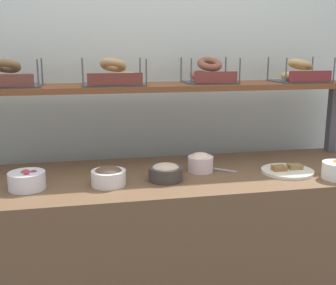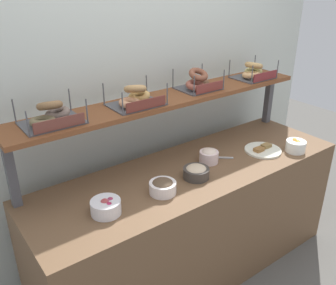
# 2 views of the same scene
# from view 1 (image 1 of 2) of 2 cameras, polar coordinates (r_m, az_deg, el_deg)

# --- Properties ---
(back_wall) EXTENTS (3.43, 0.06, 2.40)m
(back_wall) POSITION_cam_1_polar(r_m,az_deg,el_deg) (2.59, -2.01, 6.70)
(back_wall) COLOR silver
(back_wall) RESTS_ON ground_plane
(deli_counter) EXTENTS (2.23, 0.70, 0.85)m
(deli_counter) POSITION_cam_1_polar(r_m,az_deg,el_deg) (2.29, 0.53, -14.51)
(deli_counter) COLOR brown
(deli_counter) RESTS_ON ground_plane
(shelf_riser_right) EXTENTS (0.05, 0.05, 0.40)m
(shelf_riser_right) POSITION_cam_1_polar(r_m,az_deg,el_deg) (2.73, 21.44, 2.97)
(shelf_riser_right) COLOR #4C4C51
(shelf_riser_right) RESTS_ON deli_counter
(upper_shelf) EXTENTS (2.19, 0.32, 0.03)m
(upper_shelf) POSITION_cam_1_polar(r_m,az_deg,el_deg) (2.31, -0.85, 7.59)
(upper_shelf) COLOR brown
(upper_shelf) RESTS_ON shelf_riser_left
(bowl_chocolate_spread) EXTENTS (0.16, 0.16, 0.09)m
(bowl_chocolate_spread) POSITION_cam_1_polar(r_m,az_deg,el_deg) (1.96, -8.09, -4.53)
(bowl_chocolate_spread) COLOR white
(bowl_chocolate_spread) RESTS_ON deli_counter
(bowl_potato_salad) EXTENTS (0.13, 0.13, 0.10)m
(bowl_potato_salad) POSITION_cam_1_polar(r_m,az_deg,el_deg) (2.16, 4.45, -2.68)
(bowl_potato_salad) COLOR silver
(bowl_potato_salad) RESTS_ON deli_counter
(bowl_beet_salad) EXTENTS (0.16, 0.16, 0.09)m
(bowl_beet_salad) POSITION_cam_1_polar(r_m,az_deg,el_deg) (2.00, -18.62, -4.83)
(bowl_beet_salad) COLOR white
(bowl_beet_salad) RESTS_ON deli_counter
(bowl_tuna_salad) EXTENTS (0.17, 0.17, 0.08)m
(bowl_tuna_salad) POSITION_cam_1_polar(r_m,az_deg,el_deg) (2.02, -0.33, -4.03)
(bowl_tuna_salad) COLOR #3C3833
(bowl_tuna_salad) RESTS_ON deli_counter
(serving_plate_white) EXTENTS (0.26, 0.26, 0.04)m
(serving_plate_white) POSITION_cam_1_polar(r_m,az_deg,el_deg) (2.23, 15.91, -3.71)
(serving_plate_white) COLOR white
(serving_plate_white) RESTS_ON deli_counter
(serving_spoon_near_plate) EXTENTS (0.15, 0.12, 0.01)m
(serving_spoon_near_plate) POSITION_cam_1_polar(r_m,az_deg,el_deg) (2.21, 6.34, -3.54)
(serving_spoon_near_plate) COLOR #B7B7BC
(serving_spoon_near_plate) RESTS_ON deli_counter
(bagel_basket_poppy) EXTENTS (0.33, 0.25, 0.15)m
(bagel_basket_poppy) POSITION_cam_1_polar(r_m,az_deg,el_deg) (2.29, -21.04, 8.27)
(bagel_basket_poppy) COLOR #4C4C51
(bagel_basket_poppy) RESTS_ON upper_shelf
(bagel_basket_sesame) EXTENTS (0.33, 0.24, 0.15)m
(bagel_basket_sesame) POSITION_cam_1_polar(r_m,az_deg,el_deg) (2.25, -7.48, 8.94)
(bagel_basket_sesame) COLOR #4C4C51
(bagel_basket_sesame) RESTS_ON upper_shelf
(bagel_basket_cinnamon_raisin) EXTENTS (0.28, 0.26, 0.15)m
(bagel_basket_cinnamon_raisin) POSITION_cam_1_polar(r_m,az_deg,el_deg) (2.38, 5.62, 9.23)
(bagel_basket_cinnamon_raisin) COLOR #4C4C51
(bagel_basket_cinnamon_raisin) RESTS_ON upper_shelf
(bagel_basket_plain) EXTENTS (0.30, 0.25, 0.14)m
(bagel_basket_plain) POSITION_cam_1_polar(r_m,az_deg,el_deg) (2.56, 17.46, 8.92)
(bagel_basket_plain) COLOR #4C4C51
(bagel_basket_plain) RESTS_ON upper_shelf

